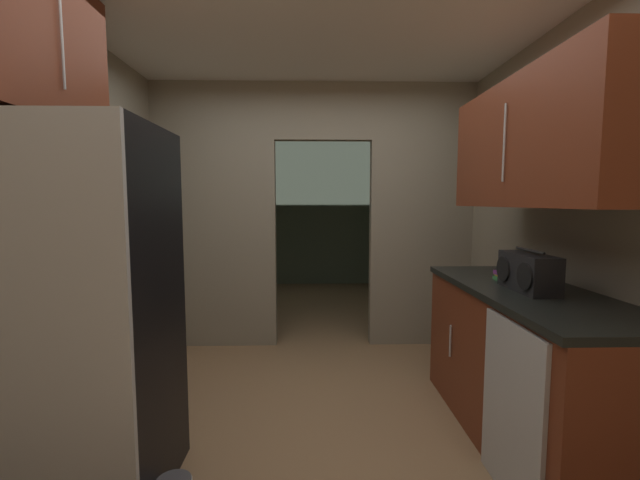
{
  "coord_description": "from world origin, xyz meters",
  "views": [
    {
      "loc": [
        -0.04,
        -2.38,
        1.44
      ],
      "look_at": [
        0.03,
        0.6,
        1.16
      ],
      "focal_mm": 22.85,
      "sensor_mm": 36.0,
      "label": 1
    }
  ],
  "objects_px": {
    "refrigerator": "(74,316)",
    "dishwasher": "(511,412)",
    "boombox": "(528,272)",
    "book_stack": "(506,276)"
  },
  "relations": [
    {
      "from": "refrigerator",
      "to": "dishwasher",
      "type": "relative_size",
      "value": 2.06
    },
    {
      "from": "dishwasher",
      "to": "boombox",
      "type": "distance_m",
      "value": 0.8
    },
    {
      "from": "boombox",
      "to": "book_stack",
      "type": "height_order",
      "value": "boombox"
    },
    {
      "from": "boombox",
      "to": "book_stack",
      "type": "bearing_deg",
      "value": 85.89
    },
    {
      "from": "boombox",
      "to": "dishwasher",
      "type": "bearing_deg",
      "value": -123.61
    },
    {
      "from": "refrigerator",
      "to": "book_stack",
      "type": "bearing_deg",
      "value": 15.25
    },
    {
      "from": "dishwasher",
      "to": "book_stack",
      "type": "distance_m",
      "value": 0.96
    },
    {
      "from": "refrigerator",
      "to": "boombox",
      "type": "relative_size",
      "value": 4.37
    },
    {
      "from": "book_stack",
      "to": "boombox",
      "type": "bearing_deg",
      "value": -94.11
    },
    {
      "from": "dishwasher",
      "to": "book_stack",
      "type": "bearing_deg",
      "value": 67.26
    }
  ]
}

